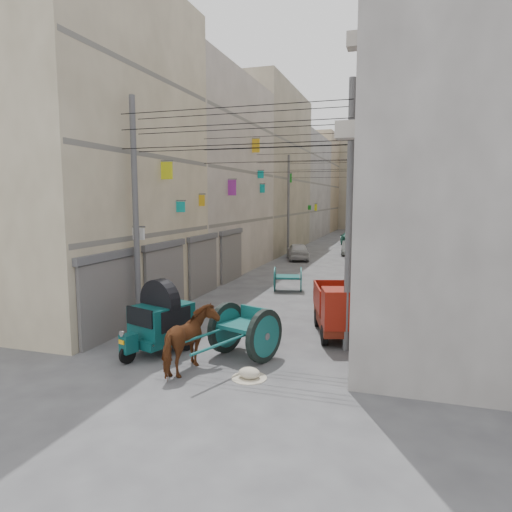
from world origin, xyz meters
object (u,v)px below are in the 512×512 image
at_px(distant_car_green, 349,238).
at_px(horse, 190,340).
at_px(distant_car_white, 298,251).
at_px(auto_rickshaw, 160,320).
at_px(tonga_cart, 245,331).
at_px(second_cart, 288,278).
at_px(distant_car_grey, 349,248).
at_px(feed_sack, 249,373).
at_px(mini_truck, 341,313).

bearing_deg(distant_car_green, horse, 81.73).
relative_size(horse, distant_car_white, 0.53).
height_order(auto_rickshaw, tonga_cart, auto_rickshaw).
distance_m(second_cart, distant_car_green, 25.04).
height_order(second_cart, distant_car_white, distant_car_white).
xyz_separation_m(tonga_cart, distant_car_grey, (0.20, 25.69, -0.25)).
bearing_deg(distant_car_grey, distant_car_white, -131.84).
bearing_deg(feed_sack, horse, -179.37).
relative_size(feed_sack, distant_car_green, 0.14).
relative_size(mini_truck, distant_car_white, 0.92).
distance_m(feed_sack, distant_car_green, 36.20).
xyz_separation_m(mini_truck, feed_sack, (-1.81, -4.09, -0.72)).
distance_m(mini_truck, distant_car_green, 32.25).
distance_m(tonga_cart, mini_truck, 3.58).
bearing_deg(second_cart, tonga_cart, -96.11).
distance_m(second_cart, horse, 11.15).
relative_size(mini_truck, distant_car_green, 0.86).
distance_m(mini_truck, horse, 5.37).
height_order(auto_rickshaw, distant_car_grey, auto_rickshaw).
relative_size(tonga_cart, feed_sack, 6.32).
distance_m(tonga_cart, second_cart, 9.72).
xyz_separation_m(tonga_cart, distant_car_white, (-3.17, 21.36, -0.15)).
relative_size(auto_rickshaw, distant_car_grey, 0.75).
bearing_deg(distant_car_grey, tonga_cart, -94.42).
distance_m(tonga_cart, distant_car_green, 34.71).
xyz_separation_m(mini_truck, horse, (-3.47, -4.11, -0.02)).
bearing_deg(distant_car_green, second_cart, 81.48).
bearing_deg(tonga_cart, auto_rickshaw, -152.31).
relative_size(auto_rickshaw, horse, 1.24).
relative_size(auto_rickshaw, second_cart, 1.56).
height_order(tonga_cart, second_cart, tonga_cart).
xyz_separation_m(feed_sack, distant_car_green, (-1.49, 36.17, 0.45)).
relative_size(second_cart, horse, 0.80).
height_order(tonga_cart, distant_car_green, tonga_cart).
height_order(tonga_cart, feed_sack, tonga_cart).
height_order(tonga_cart, distant_car_white, tonga_cart).
relative_size(tonga_cart, horse, 1.79).
height_order(tonga_cart, mini_truck, mini_truck).
relative_size(second_cart, distant_car_grey, 0.48).
bearing_deg(distant_car_white, distant_car_grey, -145.16).
relative_size(tonga_cart, distant_car_grey, 1.09).
height_order(mini_truck, feed_sack, mini_truck).
bearing_deg(distant_car_green, distant_car_white, 72.16).
distance_m(tonga_cart, feed_sack, 1.73).
relative_size(feed_sack, distant_car_grey, 0.17).
bearing_deg(distant_car_white, horse, 78.08).
height_order(second_cart, distant_car_grey, second_cart).
bearing_deg(feed_sack, second_cart, 98.73).
bearing_deg(distant_car_green, mini_truck, 87.87).
bearing_deg(feed_sack, distant_car_grey, 90.92).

